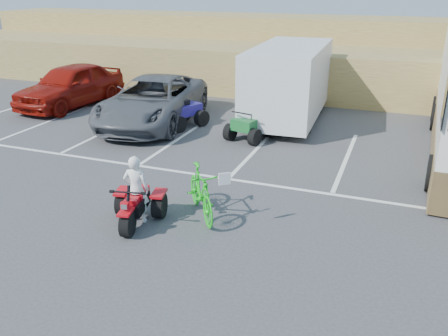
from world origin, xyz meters
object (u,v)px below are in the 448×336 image
(quad_atv_green, at_px, (251,138))
(cargo_trailer, at_px, (289,81))
(red_trike_atv, at_px, (136,224))
(green_dirt_bike, at_px, (201,192))
(grey_pickup, at_px, (153,101))
(quad_atv_blue, at_px, (182,126))
(red_car, at_px, (70,85))
(rider, at_px, (136,189))

(quad_atv_green, bearing_deg, cargo_trailer, 91.69)
(red_trike_atv, xyz_separation_m, green_dirt_bike, (1.14, 0.87, 0.57))
(grey_pickup, distance_m, quad_atv_blue, 1.40)
(green_dirt_bike, distance_m, grey_pickup, 7.63)
(green_dirt_bike, distance_m, quad_atv_blue, 7.03)
(green_dirt_bike, height_order, grey_pickup, grey_pickup)
(red_car, relative_size, quad_atv_green, 3.25)
(grey_pickup, bearing_deg, quad_atv_green, -14.82)
(red_trike_atv, distance_m, quad_atv_green, 6.51)
(rider, xyz_separation_m, quad_atv_green, (0.50, 6.35, -0.75))
(red_trike_atv, bearing_deg, green_dirt_bike, 24.78)
(green_dirt_bike, bearing_deg, quad_atv_green, 59.35)
(red_trike_atv, distance_m, red_car, 11.29)
(quad_atv_blue, bearing_deg, cargo_trailer, 55.94)
(grey_pickup, relative_size, cargo_trailer, 1.00)
(rider, relative_size, red_car, 0.30)
(green_dirt_bike, relative_size, quad_atv_blue, 1.17)
(rider, distance_m, grey_pickup, 7.63)
(green_dirt_bike, height_order, red_car, red_car)
(red_trike_atv, height_order, cargo_trailer, cargo_trailer)
(green_dirt_bike, bearing_deg, quad_atv_blue, 81.76)
(red_trike_atv, distance_m, rider, 0.76)
(rider, relative_size, quad_atv_green, 0.96)
(grey_pickup, height_order, quad_atv_green, grey_pickup)
(red_trike_atv, xyz_separation_m, quad_atv_blue, (-2.28, 6.98, 0.00))
(green_dirt_bike, relative_size, grey_pickup, 0.32)
(rider, height_order, grey_pickup, grey_pickup)
(green_dirt_bike, bearing_deg, red_car, 103.70)
(grey_pickup, distance_m, cargo_trailer, 4.98)
(grey_pickup, distance_m, quad_atv_green, 3.99)
(red_trike_atv, xyz_separation_m, quad_atv_green, (0.47, 6.49, 0.00))
(red_car, bearing_deg, green_dirt_bike, -33.83)
(green_dirt_bike, relative_size, cargo_trailer, 0.32)
(grey_pickup, relative_size, red_car, 1.17)
(quad_atv_blue, bearing_deg, rider, -48.68)
(quad_atv_blue, bearing_deg, red_trike_atv, -48.80)
(quad_atv_green, bearing_deg, quad_atv_blue, -175.92)
(rider, bearing_deg, green_dirt_bike, -160.91)
(green_dirt_bike, xyz_separation_m, grey_pickup, (-4.55, 6.13, 0.26))
(green_dirt_bike, distance_m, red_car, 11.52)
(rider, bearing_deg, quad_atv_blue, -84.22)
(red_trike_atv, bearing_deg, cargo_trailer, 71.03)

